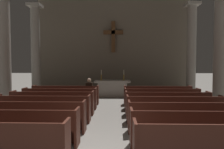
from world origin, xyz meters
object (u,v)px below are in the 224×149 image
(pew_right_row_2, at_px, (198,129))
(column_right_third, at_px, (191,51))
(pew_left_row_7, at_px, (66,95))
(pew_right_row_7, at_px, (157,95))
(pew_left_row_4, at_px, (43,108))
(altar, at_px, (113,88))
(candlestick_left, at_px, (101,77))
(pew_right_row_4, at_px, (175,109))
(lone_worshipper, at_px, (89,90))
(column_left_second, at_px, (4,47))
(pew_right_row_1, at_px, (220,146))
(pew_right_row_5, at_px, (167,103))
(pew_left_row_5, at_px, (53,103))
(column_left_third, at_px, (36,51))
(pew_left_row_2, at_px, (12,127))
(pew_right_row_3, at_px, (184,117))
(pew_left_row_6, at_px, (60,98))
(pew_left_row_3, at_px, (30,116))
(pew_right_row_6, at_px, (162,99))
(column_right_second, at_px, (220,46))
(candlestick_right, at_px, (124,77))

(pew_right_row_2, relative_size, column_right_third, 0.57)
(pew_left_row_7, bearing_deg, pew_right_row_7, 0.00)
(pew_left_row_4, bearing_deg, altar, 68.10)
(candlestick_left, bearing_deg, pew_right_row_2, -69.10)
(pew_right_row_2, relative_size, altar, 1.50)
(pew_right_row_2, xyz_separation_m, pew_right_row_4, (0.00, 2.13, 0.00))
(pew_left_row_4, height_order, lone_worshipper, lone_worshipper)
(pew_right_row_7, height_order, column_left_second, column_left_second)
(pew_right_row_1, height_order, pew_right_row_5, same)
(pew_left_row_5, distance_m, column_left_third, 6.21)
(pew_left_row_2, bearing_deg, column_left_third, 107.86)
(pew_left_row_5, distance_m, pew_right_row_3, 5.06)
(pew_left_row_6, bearing_deg, pew_right_row_1, -49.30)
(pew_right_row_7, height_order, lone_worshipper, lone_worshipper)
(pew_right_row_2, distance_m, pew_right_row_4, 2.13)
(pew_left_row_2, relative_size, pew_right_row_3, 1.00)
(pew_right_row_1, height_order, altar, altar)
(pew_right_row_5, distance_m, lone_worshipper, 4.04)
(pew_left_row_3, bearing_deg, pew_left_row_5, 90.00)
(candlestick_left, bearing_deg, pew_right_row_4, -62.32)
(pew_left_row_6, bearing_deg, pew_left_row_5, -90.00)
(pew_right_row_3, xyz_separation_m, candlestick_left, (-2.99, 6.77, 0.74))
(pew_left_row_4, bearing_deg, candlestick_left, 74.40)
(pew_left_row_3, bearing_deg, pew_right_row_2, -13.09)
(pew_left_row_7, relative_size, pew_right_row_6, 1.00)
(pew_left_row_3, xyz_separation_m, pew_left_row_6, (0.00, 3.20, 0.00))
(pew_left_row_6, height_order, candlestick_left, candlestick_left)
(pew_left_row_7, bearing_deg, pew_right_row_6, -13.09)
(pew_right_row_5, xyz_separation_m, candlestick_left, (-2.99, 4.64, 0.74))
(pew_right_row_2, bearing_deg, pew_left_row_4, 155.06)
(pew_left_row_2, distance_m, lone_worshipper, 5.50)
(pew_right_row_5, bearing_deg, altar, 116.30)
(pew_right_row_1, bearing_deg, altar, 104.44)
(pew_left_row_7, relative_size, column_right_second, 0.57)
(pew_left_row_2, relative_size, column_left_third, 0.57)
(candlestick_left, relative_size, candlestick_right, 1.00)
(pew_right_row_7, relative_size, candlestick_right, 5.11)
(column_right_second, xyz_separation_m, column_left_third, (-9.93, 3.72, 0.00))
(pew_left_row_7, bearing_deg, column_left_second, -163.88)
(column_right_third, distance_m, altar, 5.49)
(pew_right_row_6, bearing_deg, column_left_third, 151.02)
(candlestick_right, bearing_deg, pew_right_row_6, -65.97)
(column_left_third, bearing_deg, column_left_second, -90.00)
(pew_right_row_2, xyz_separation_m, column_left_third, (-7.26, 8.28, 2.35))
(pew_left_row_4, bearing_deg, pew_left_row_7, 90.00)
(column_left_second, bearing_deg, pew_left_row_5, -27.01)
(pew_right_row_3, xyz_separation_m, lone_worshipper, (-3.40, 4.30, 0.22))
(pew_left_row_6, distance_m, column_right_third, 8.62)
(altar, bearing_deg, candlestick_left, 180.00)
(column_left_second, distance_m, column_left_third, 3.72)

